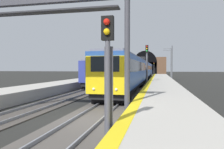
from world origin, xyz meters
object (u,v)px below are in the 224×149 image
object	(u,v)px
catenary_mast_near	(172,63)
railway_signal_near	(108,72)
overhead_signal_gantry	(52,26)
catenary_mast_far	(171,64)
train_main_approaching	(141,70)
train_adjacent_platform	(127,70)
railway_signal_mid	(147,62)
railway_signal_far	(154,68)

from	to	relation	value
catenary_mast_near	railway_signal_near	bearing A→B (deg)	173.77
overhead_signal_gantry	catenary_mast_far	bearing A→B (deg)	-12.55
train_main_approaching	train_adjacent_platform	xyz separation A→B (m)	(11.43, 4.47, -0.14)
railway_signal_near	railway_signal_mid	xyz separation A→B (m)	(23.01, 0.00, 0.93)
railway_signal_near	catenary_mast_far	size ratio (longest dim) A/B	0.60
railway_signal_near	railway_signal_far	bearing A→B (deg)	-180.00
train_adjacent_platform	railway_signal_near	bearing A→B (deg)	-173.47
train_adjacent_platform	railway_signal_far	size ratio (longest dim) A/B	12.77
railway_signal_mid	catenary_mast_far	distance (m)	19.35
train_main_approaching	railway_signal_near	size ratio (longest dim) A/B	13.33
overhead_signal_gantry	railway_signal_far	bearing A→B (deg)	-3.60
train_main_approaching	catenary_mast_far	world-z (taller)	catenary_mast_far
train_adjacent_platform	overhead_signal_gantry	world-z (taller)	overhead_signal_gantry
train_main_approaching	railway_signal_near	world-z (taller)	train_main_approaching
train_adjacent_platform	railway_signal_mid	xyz separation A→B (m)	(-24.59, -6.40, 1.31)
catenary_mast_far	train_adjacent_platform	bearing A→B (deg)	61.77
railway_signal_mid	railway_signal_far	size ratio (longest dim) A/B	1.22
railway_signal_mid	overhead_signal_gantry	bearing A→B (deg)	-12.51
railway_signal_near	railway_signal_mid	size ratio (longest dim) A/B	0.74
train_adjacent_platform	catenary_mast_far	distance (m)	12.14
catenary_mast_near	catenary_mast_far	xyz separation A→B (m)	(3.28, 0.00, -0.05)
catenary_mast_near	railway_signal_mid	bearing A→B (deg)	164.87
train_adjacent_platform	railway_signal_far	bearing A→B (deg)	-16.79
train_main_approaching	catenary_mast_near	bearing A→B (deg)	112.02
train_adjacent_platform	catenary_mast_far	world-z (taller)	catenary_mast_far
railway_signal_far	overhead_signal_gantry	world-z (taller)	overhead_signal_gantry
train_main_approaching	railway_signal_far	distance (m)	34.31
catenary_mast_near	catenary_mast_far	size ratio (longest dim) A/B	1.01
train_main_approaching	overhead_signal_gantry	distance (m)	32.11
railway_signal_far	catenary_mast_near	xyz separation A→B (m)	(-31.81, -4.22, 0.90)
railway_signal_near	catenary_mast_far	world-z (taller)	catenary_mast_far
railway_signal_near	railway_signal_mid	bearing A→B (deg)	-180.00
railway_signal_near	catenary_mast_near	world-z (taller)	catenary_mast_near
catenary_mast_far	railway_signal_far	bearing A→B (deg)	8.41
railway_signal_near	overhead_signal_gantry	xyz separation A→B (m)	(4.25, 4.16, 2.44)
railway_signal_near	catenary_mast_near	distance (m)	38.86
railway_signal_near	railway_signal_far	world-z (taller)	railway_signal_far
train_adjacent_platform	railway_signal_near	xyz separation A→B (m)	(-47.60, -6.40, 0.38)
train_main_approaching	catenary_mast_far	bearing A→B (deg)	133.29
railway_signal_mid	catenary_mast_near	xyz separation A→B (m)	(15.61, -4.22, 0.22)
train_adjacent_platform	catenary_mast_far	bearing A→B (deg)	-119.36
train_main_approaching	catenary_mast_far	distance (m)	8.51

